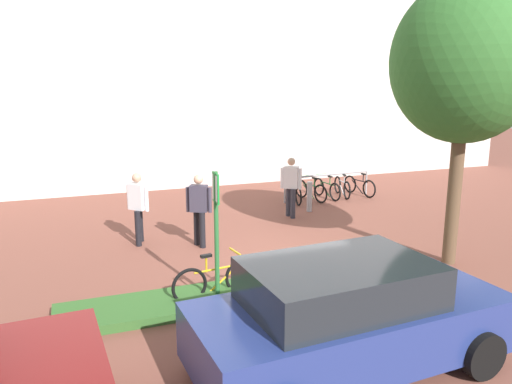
% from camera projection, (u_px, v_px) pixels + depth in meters
% --- Properties ---
extents(ground_plane, '(60.00, 60.00, 0.00)m').
position_uv_depth(ground_plane, '(272.00, 259.00, 10.98)').
color(ground_plane, brown).
extents(building_facade, '(28.00, 1.20, 10.00)m').
position_uv_depth(building_facade, '(182.00, 47.00, 17.72)').
color(building_facade, silver).
rests_on(building_facade, ground).
extents(planter_strip, '(7.00, 1.10, 0.16)m').
position_uv_depth(planter_strip, '(258.00, 291.00, 9.10)').
color(planter_strip, '#336028').
rests_on(planter_strip, ground).
extents(tree_sidewalk, '(2.95, 2.95, 5.83)m').
position_uv_depth(tree_sidewalk, '(466.00, 62.00, 9.86)').
color(tree_sidewalk, brown).
rests_on(tree_sidewalk, ground).
extents(parking_sign_post, '(0.08, 0.36, 2.34)m').
position_uv_depth(parking_sign_post, '(216.00, 218.00, 8.53)').
color(parking_sign_post, '#2D7238').
rests_on(parking_sign_post, ground).
extents(bike_at_sign, '(1.67, 0.43, 0.86)m').
position_uv_depth(bike_at_sign, '(216.00, 280.00, 8.94)').
color(bike_at_sign, black).
rests_on(bike_at_sign, ground).
extents(bike_rack_cluster, '(3.20, 1.74, 0.83)m').
position_uv_depth(bike_rack_cluster, '(327.00, 188.00, 16.56)').
color(bike_rack_cluster, '#99999E').
rests_on(bike_rack_cluster, ground).
extents(bollard_steel, '(0.16, 0.16, 0.90)m').
position_uv_depth(bollard_steel, '(309.00, 197.00, 14.90)').
color(bollard_steel, '#ADADB2').
rests_on(bollard_steel, ground).
extents(person_suited_navy, '(0.55, 0.40, 1.72)m').
position_uv_depth(person_suited_navy, '(199.00, 206.00, 11.62)').
color(person_suited_navy, black).
rests_on(person_suited_navy, ground).
extents(person_shirt_blue, '(0.51, 0.43, 1.72)m').
position_uv_depth(person_shirt_blue, '(291.00, 183.00, 14.14)').
color(person_shirt_blue, '#2D2D38').
rests_on(person_shirt_blue, ground).
extents(person_casual_tan, '(0.45, 0.49, 1.72)m').
position_uv_depth(person_casual_tan, '(138.00, 204.00, 11.81)').
color(person_casual_tan, black).
rests_on(person_casual_tan, ground).
extents(car_navy_sedan, '(4.40, 2.24, 1.54)m').
position_uv_depth(car_navy_sedan, '(347.00, 317.00, 6.65)').
color(car_navy_sedan, navy).
rests_on(car_navy_sedan, ground).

